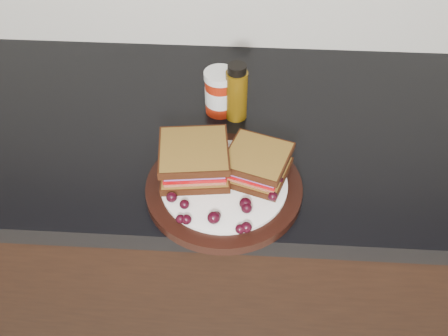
{
  "coord_description": "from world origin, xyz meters",
  "views": [
    {
      "loc": [
        0.02,
        0.9,
        1.57
      ],
      "look_at": [
        -0.02,
        1.51,
        0.96
      ],
      "focal_mm": 40.0,
      "sensor_mm": 36.0,
      "label": 1
    }
  ],
  "objects_px": {
    "oil_bottle": "(236,92)",
    "sandwich_left": "(194,159)",
    "plate": "(224,188)",
    "condiment_jar": "(220,92)"
  },
  "relations": [
    {
      "from": "sandwich_left",
      "to": "oil_bottle",
      "type": "xyz_separation_m",
      "value": [
        0.07,
        0.19,
        0.01
      ]
    },
    {
      "from": "plate",
      "to": "sandwich_left",
      "type": "bearing_deg",
      "value": 154.12
    },
    {
      "from": "oil_bottle",
      "to": "sandwich_left",
      "type": "bearing_deg",
      "value": -109.33
    },
    {
      "from": "plate",
      "to": "condiment_jar",
      "type": "relative_size",
      "value": 2.89
    },
    {
      "from": "plate",
      "to": "condiment_jar",
      "type": "xyz_separation_m",
      "value": [
        -0.02,
        0.23,
        0.04
      ]
    },
    {
      "from": "plate",
      "to": "condiment_jar",
      "type": "distance_m",
      "value": 0.24
    },
    {
      "from": "plate",
      "to": "condiment_jar",
      "type": "height_order",
      "value": "condiment_jar"
    },
    {
      "from": "plate",
      "to": "sandwich_left",
      "type": "xyz_separation_m",
      "value": [
        -0.05,
        0.03,
        0.04
      ]
    },
    {
      "from": "sandwich_left",
      "to": "oil_bottle",
      "type": "relative_size",
      "value": 0.97
    },
    {
      "from": "plate",
      "to": "oil_bottle",
      "type": "height_order",
      "value": "oil_bottle"
    }
  ]
}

